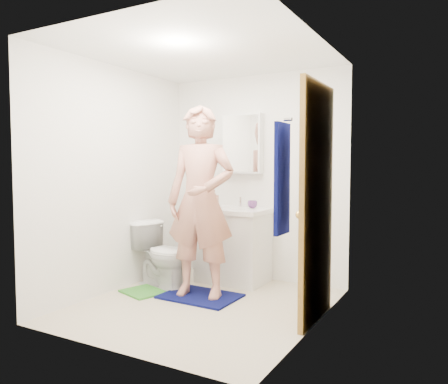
{
  "coord_description": "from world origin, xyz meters",
  "views": [
    {
      "loc": [
        2.19,
        -3.5,
        1.35
      ],
      "look_at": [
        0.1,
        0.25,
        1.08
      ],
      "focal_mm": 35.0,
      "sensor_mm": 36.0,
      "label": 1
    }
  ],
  "objects_px": {
    "medicine_cabinet": "(242,144)",
    "towel": "(282,179)",
    "man": "(201,201)",
    "toothbrush_cup": "(252,204)",
    "toilet": "(163,254)",
    "vanity_cabinet": "(233,247)",
    "soap_dispenser": "(214,199)"
  },
  "relations": [
    {
      "from": "medicine_cabinet",
      "to": "towel",
      "type": "relative_size",
      "value": 0.87
    },
    {
      "from": "man",
      "to": "toothbrush_cup",
      "type": "bearing_deg",
      "value": 65.84
    },
    {
      "from": "toothbrush_cup",
      "to": "toilet",
      "type": "bearing_deg",
      "value": -138.32
    },
    {
      "from": "vanity_cabinet",
      "to": "man",
      "type": "relative_size",
      "value": 0.42
    },
    {
      "from": "vanity_cabinet",
      "to": "toothbrush_cup",
      "type": "relative_size",
      "value": 7.2
    },
    {
      "from": "vanity_cabinet",
      "to": "towel",
      "type": "height_order",
      "value": "towel"
    },
    {
      "from": "toilet",
      "to": "toothbrush_cup",
      "type": "bearing_deg",
      "value": -36.88
    },
    {
      "from": "soap_dispenser",
      "to": "man",
      "type": "distance_m",
      "value": 0.73
    },
    {
      "from": "vanity_cabinet",
      "to": "soap_dispenser",
      "type": "distance_m",
      "value": 0.61
    },
    {
      "from": "toothbrush_cup",
      "to": "soap_dispenser",
      "type": "bearing_deg",
      "value": -161.25
    },
    {
      "from": "vanity_cabinet",
      "to": "soap_dispenser",
      "type": "height_order",
      "value": "soap_dispenser"
    },
    {
      "from": "medicine_cabinet",
      "to": "toothbrush_cup",
      "type": "relative_size",
      "value": 6.3
    },
    {
      "from": "soap_dispenser",
      "to": "toothbrush_cup",
      "type": "relative_size",
      "value": 1.88
    },
    {
      "from": "medicine_cabinet",
      "to": "soap_dispenser",
      "type": "bearing_deg",
      "value": -135.03
    },
    {
      "from": "toilet",
      "to": "man",
      "type": "distance_m",
      "value": 0.87
    },
    {
      "from": "towel",
      "to": "toilet",
      "type": "bearing_deg",
      "value": 152.47
    },
    {
      "from": "medicine_cabinet",
      "to": "toilet",
      "type": "height_order",
      "value": "medicine_cabinet"
    },
    {
      "from": "vanity_cabinet",
      "to": "toilet",
      "type": "relative_size",
      "value": 1.11
    },
    {
      "from": "medicine_cabinet",
      "to": "man",
      "type": "height_order",
      "value": "medicine_cabinet"
    },
    {
      "from": "medicine_cabinet",
      "to": "soap_dispenser",
      "type": "height_order",
      "value": "medicine_cabinet"
    },
    {
      "from": "towel",
      "to": "soap_dispenser",
      "type": "bearing_deg",
      "value": 134.22
    },
    {
      "from": "soap_dispenser",
      "to": "man",
      "type": "xyz_separation_m",
      "value": [
        0.25,
        -0.69,
        0.03
      ]
    },
    {
      "from": "vanity_cabinet",
      "to": "toothbrush_cup",
      "type": "distance_m",
      "value": 0.54
    },
    {
      "from": "vanity_cabinet",
      "to": "soap_dispenser",
      "type": "xyz_separation_m",
      "value": [
        -0.25,
        -0.02,
        0.55
      ]
    },
    {
      "from": "toilet",
      "to": "medicine_cabinet",
      "type": "bearing_deg",
      "value": -25.42
    },
    {
      "from": "soap_dispenser",
      "to": "toothbrush_cup",
      "type": "xyz_separation_m",
      "value": [
        0.43,
        0.14,
        -0.06
      ]
    },
    {
      "from": "soap_dispenser",
      "to": "toothbrush_cup",
      "type": "bearing_deg",
      "value": 18.75
    },
    {
      "from": "medicine_cabinet",
      "to": "toothbrush_cup",
      "type": "distance_m",
      "value": 0.74
    },
    {
      "from": "toothbrush_cup",
      "to": "vanity_cabinet",
      "type": "bearing_deg",
      "value": -145.51
    },
    {
      "from": "medicine_cabinet",
      "to": "soap_dispenser",
      "type": "xyz_separation_m",
      "value": [
        -0.25,
        -0.25,
        -0.65
      ]
    },
    {
      "from": "towel",
      "to": "soap_dispenser",
      "type": "relative_size",
      "value": 3.84
    },
    {
      "from": "medicine_cabinet",
      "to": "vanity_cabinet",
      "type": "bearing_deg",
      "value": -90.0
    }
  ]
}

